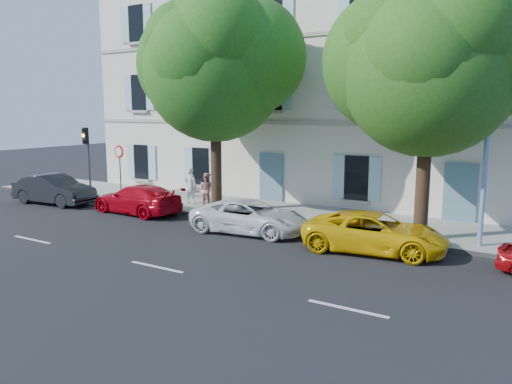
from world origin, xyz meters
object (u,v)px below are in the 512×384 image
Objects in this scene: car_yellow_supercar at (375,233)px; pedestrian_b at (207,190)px; car_dark_sedan at (54,189)px; tree_right at (429,69)px; car_red_coupe at (137,199)px; tree_left at (215,71)px; pedestrian_a at (191,186)px; car_white_coupe at (250,217)px; road_sign at (119,161)px; traffic_light at (87,147)px; street_lamp at (489,106)px.

pedestrian_b reaches higher than car_yellow_supercar.
tree_right reaches higher than car_dark_sedan.
car_red_coupe is 6.66m from tree_left.
car_white_coupe is at bearing 140.75° from pedestrian_a.
road_sign is at bearing -116.82° from car_red_coupe.
car_white_coupe is 6.83m from tree_left.
road_sign reaches higher than car_dark_sedan.
traffic_light reaches higher than pedestrian_b.
tree_right reaches higher than car_yellow_supercar.
street_lamp reaches higher than pedestrian_b.
car_yellow_supercar is 0.49× the size of tree_left.
road_sign is 3.95m from pedestrian_a.
tree_right is 17.04m from traffic_light.
pedestrian_b is at bearing 50.61° from car_white_coupe.
street_lamp reaches higher than car_red_coupe.
traffic_light reaches higher than car_red_coupe.
tree_right is 3.30× the size of road_sign.
car_white_coupe is at bearing -166.58° from street_lamp.
tree_right is at bearing 1.07° from traffic_light.
road_sign is 16.86m from street_lamp.
car_white_coupe is 11.17m from traffic_light.
car_white_coupe is 0.96× the size of car_yellow_supercar.
traffic_light is at bearing 75.09° from car_white_coupe.
car_white_coupe is 2.78× the size of pedestrian_b.
car_yellow_supercar is at bearing -97.34° from car_white_coupe.
traffic_light is at bearing 12.59° from pedestrian_b.
car_yellow_supercar is 9.20m from pedestrian_b.
tree_left reaches higher than car_dark_sedan.
tree_left is 5.38m from pedestrian_b.
car_dark_sedan is 5.19m from car_red_coupe.
street_lamp is at bearing -64.67° from car_yellow_supercar.
car_red_coupe is 13.29m from tree_right.
car_yellow_supercar is 2.69× the size of pedestrian_a.
pedestrian_b reaches higher than car_dark_sedan.
pedestrian_a is at bearing -68.81° from car_dark_sedan.
car_dark_sedan is 18.15m from tree_right.
car_red_coupe is 1.26× the size of traffic_light.
car_white_coupe is 4.87m from car_yellow_supercar.
tree_right is at bearing 164.42° from pedestrian_a.
traffic_light is 0.44× the size of street_lamp.
road_sign is (-2.65, 1.52, 1.47)m from car_red_coupe.
car_dark_sedan is 7.90m from pedestrian_b.
car_dark_sedan is 10.20m from tree_left.
tree_right is 15.23m from road_sign.
car_red_coupe is 1.65× the size of road_sign.
pedestrian_a reaches higher than pedestrian_b.
car_white_coupe is 0.50× the size of tree_right.
car_dark_sedan is 11.39m from car_white_coupe.
tree_right reaches higher than pedestrian_b.
traffic_light is (-15.73, 1.58, 2.09)m from car_yellow_supercar.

